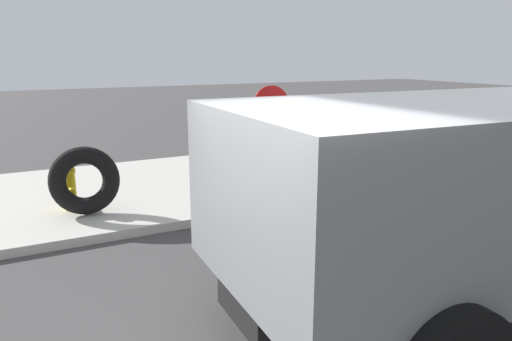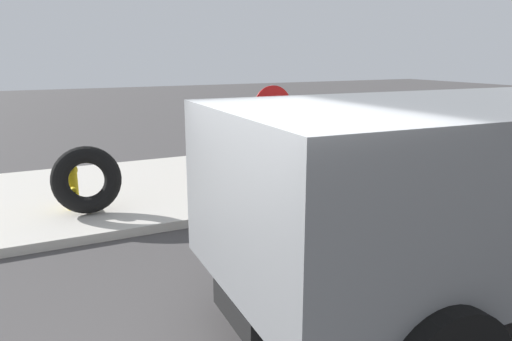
# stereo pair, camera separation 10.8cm
# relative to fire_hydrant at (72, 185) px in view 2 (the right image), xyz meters

# --- Properties ---
(sidewalk_curb) EXTENTS (36.00, 5.00, 0.15)m
(sidewalk_curb) POSITION_rel_fire_hydrant_xyz_m (0.84, 1.05, -0.52)
(sidewalk_curb) COLOR #BCB7AD
(sidewalk_curb) RESTS_ON ground
(fire_hydrant) EXTENTS (0.23, 0.53, 0.83)m
(fire_hydrant) POSITION_rel_fire_hydrant_xyz_m (0.00, 0.00, 0.00)
(fire_hydrant) COLOR yellow
(fire_hydrant) RESTS_ON sidewalk_curb
(loose_tire) EXTENTS (1.22, 0.60, 1.20)m
(loose_tire) POSITION_rel_fire_hydrant_xyz_m (0.21, -0.36, 0.15)
(loose_tire) COLOR black
(loose_tire) RESTS_ON sidewalk_curb
(stop_sign) EXTENTS (0.76, 0.08, 2.15)m
(stop_sign) POSITION_rel_fire_hydrant_xyz_m (3.43, -1.06, 1.05)
(stop_sign) COLOR gray
(stop_sign) RESTS_ON sidewalk_curb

